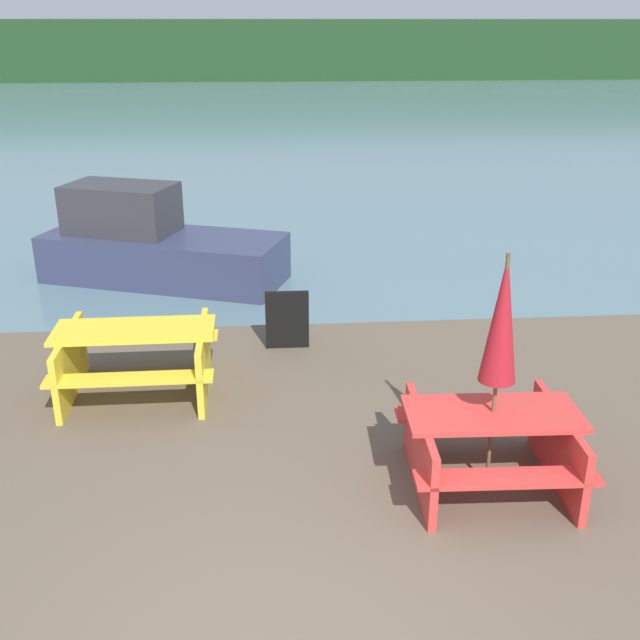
{
  "coord_description": "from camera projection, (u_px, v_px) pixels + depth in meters",
  "views": [
    {
      "loc": [
        0.0,
        -3.66,
        3.91
      ],
      "look_at": [
        0.59,
        3.95,
        0.85
      ],
      "focal_mm": 42.0,
      "sensor_mm": 36.0,
      "label": 1
    }
  ],
  "objects": [
    {
      "name": "signboard",
      "position": [
        287.0,
        320.0,
        9.5
      ],
      "size": [
        0.55,
        0.08,
        0.75
      ],
      "color": "black",
      "rests_on": "ground_plane"
    },
    {
      "name": "water",
      "position": [
        261.0,
        114.0,
        33.45
      ],
      "size": [
        60.0,
        50.0,
        0.0
      ],
      "color": "slate",
      "rests_on": "ground_plane"
    },
    {
      "name": "boat",
      "position": [
        154.0,
        246.0,
        11.96
      ],
      "size": [
        4.06,
        2.61,
        1.52
      ],
      "rotation": [
        0.0,
        0.0,
        -0.34
      ],
      "color": "#333856",
      "rests_on": "water"
    },
    {
      "name": "picnic_table_yellow",
      "position": [
        136.0,
        354.0,
        8.28
      ],
      "size": [
        1.76,
        1.39,
        0.78
      ],
      "rotation": [
        0.0,
        0.0,
        0.01
      ],
      "color": "yellow",
      "rests_on": "ground_plane"
    },
    {
      "name": "far_treeline",
      "position": [
        259.0,
        50.0,
        51.21
      ],
      "size": [
        80.0,
        1.6,
        4.0
      ],
      "color": "#1E3D1E",
      "rests_on": "water"
    },
    {
      "name": "picnic_table_red",
      "position": [
        490.0,
        441.0,
        6.64
      ],
      "size": [
        1.57,
        1.43,
        0.74
      ],
      "rotation": [
        0.0,
        0.0,
        -0.03
      ],
      "color": "red",
      "rests_on": "ground_plane"
    },
    {
      "name": "umbrella_crimson",
      "position": [
        502.0,
        320.0,
        6.21
      ],
      "size": [
        0.32,
        0.32,
        2.17
      ],
      "color": "brown",
      "rests_on": "ground_plane"
    }
  ]
}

